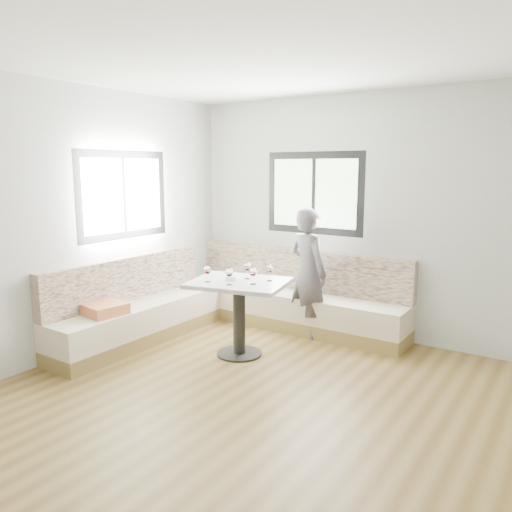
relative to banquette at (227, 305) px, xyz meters
The scene contains 10 objects.
room 2.42m from the banquette, 45.67° to the right, with size 5.01×5.01×2.81m.
banquette is the anchor object (origin of this frame).
table 0.80m from the banquette, 42.82° to the right, with size 1.12×0.96×0.80m.
person 1.05m from the banquette, 27.64° to the left, with size 0.55×0.36×1.51m, color #4E484E.
olive_ramekin 0.87m from the banquette, 49.36° to the right, with size 0.11×0.11×0.04m.
wine_glass_a 1.00m from the banquette, 66.61° to the right, with size 0.08×0.08×0.18m.
wine_glass_b 1.09m from the banquette, 50.82° to the right, with size 0.08×0.08×0.18m.
wine_glass_c 1.12m from the banquette, 36.23° to the right, with size 0.08×0.08×0.18m.
wine_glass_d 0.91m from the banquette, 34.11° to the right, with size 0.08×0.08×0.18m.
wine_glass_e 1.07m from the banquette, 22.61° to the right, with size 0.08×0.08×0.18m.
Camera 1 is at (1.93, -2.96, 1.95)m, focal length 35.00 mm.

